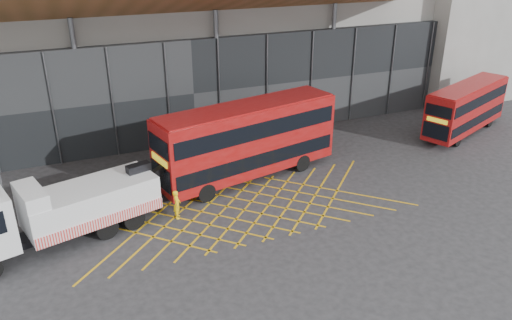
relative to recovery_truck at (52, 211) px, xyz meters
name	(u,v)px	position (x,y,z in m)	size (l,w,h in m)	color
ground_plane	(218,215)	(8.76, -0.58, -1.96)	(120.00, 120.00, 0.00)	#29292B
road_markings	(244,210)	(10.36, -0.58, -1.96)	(19.96, 7.16, 0.01)	gold
construction_building	(166,13)	(10.69, 17.82, 7.01)	(55.00, 23.97, 18.00)	gray
recovery_truck	(52,211)	(0.00, 0.00, 0.00)	(12.14, 5.56, 4.25)	black
bus_towed	(248,138)	(12.22, 3.45, 0.86)	(12.81, 5.51, 5.09)	maroon
bus_second	(466,106)	(31.71, 4.39, 0.30)	(10.12, 5.90, 4.07)	maroon
worker	(177,204)	(6.52, 0.10, -1.09)	(0.63, 0.42, 1.74)	yellow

